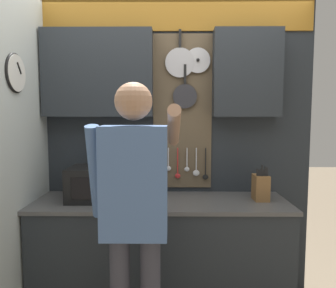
# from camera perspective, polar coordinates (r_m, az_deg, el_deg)

# --- Properties ---
(base_cabinet_counter) EXTENTS (1.99, 0.62, 0.89)m
(base_cabinet_counter) POSITION_cam_1_polar(r_m,az_deg,el_deg) (2.77, -1.19, -18.79)
(base_cabinet_counter) COLOR #23282D
(base_cabinet_counter) RESTS_ON ground_plane
(back_wall_unit) EXTENTS (2.56, 0.20, 2.52)m
(back_wall_unit) POSITION_cam_1_polar(r_m,az_deg,el_deg) (2.81, -1.43, 4.66)
(back_wall_unit) COLOR #23282D
(back_wall_unit) RESTS_ON ground_plane
(side_wall) EXTENTS (0.07, 1.60, 2.52)m
(side_wall) POSITION_cam_1_polar(r_m,az_deg,el_deg) (2.41, -26.45, -2.52)
(side_wall) COLOR silver
(side_wall) RESTS_ON ground_plane
(microwave) EXTENTS (0.54, 0.35, 0.26)m
(microwave) POSITION_cam_1_polar(r_m,az_deg,el_deg) (2.66, -11.14, -6.75)
(microwave) COLOR black
(microwave) RESTS_ON base_cabinet_counter
(knife_block) EXTENTS (0.11, 0.15, 0.29)m
(knife_block) POSITION_cam_1_polar(r_m,az_deg,el_deg) (2.70, 15.85, -7.23)
(knife_block) COLOR brown
(knife_block) RESTS_ON base_cabinet_counter
(utensil_crock) EXTENTS (0.11, 0.11, 0.33)m
(utensil_crock) POSITION_cam_1_polar(r_m,az_deg,el_deg) (2.62, -3.58, -8.08)
(utensil_crock) COLOR white
(utensil_crock) RESTS_ON base_cabinet_counter
(person) EXTENTS (0.54, 0.66, 1.75)m
(person) POSITION_cam_1_polar(r_m,az_deg,el_deg) (1.95, -5.83, -10.35)
(person) COLOR #383842
(person) RESTS_ON ground_plane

